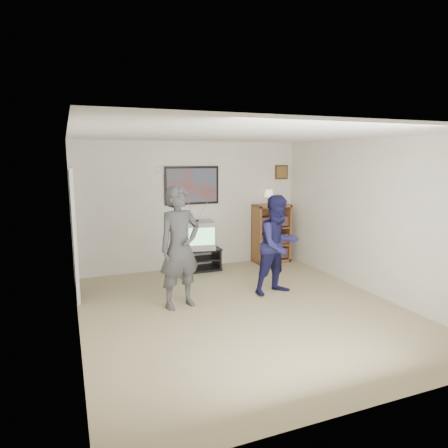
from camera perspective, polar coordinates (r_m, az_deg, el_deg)
room_shell at (r=5.92m, az=1.53°, el=0.29°), size 4.51×5.00×2.51m
media_stand at (r=7.87m, az=-3.86°, el=-5.05°), size 0.88×0.49×0.44m
crt_television at (r=7.76m, az=-3.82°, el=-1.57°), size 0.71×0.63×0.53m
bookshelf at (r=8.47m, az=6.77°, el=-1.35°), size 0.74×0.42×1.22m
table_lamp at (r=8.37m, az=6.43°, el=3.83°), size 0.20×0.20×0.32m
person_tall at (r=5.86m, az=-6.35°, el=-3.37°), size 0.74×0.58×1.80m
person_short at (r=6.48m, az=7.78°, el=-2.98°), size 0.88×0.74×1.61m
controller_left at (r=5.95m, az=-6.87°, el=0.19°), size 0.04×0.13×0.04m
controller_right at (r=6.63m, az=7.30°, el=-0.53°), size 0.06×0.12×0.03m
poster at (r=7.86m, az=-4.61°, el=5.51°), size 1.10×0.03×0.75m
air_vent at (r=7.71m, az=-8.60°, el=7.59°), size 0.28×0.02×0.14m
small_picture at (r=8.65m, az=8.22°, el=7.34°), size 0.30×0.03×0.30m
doorway at (r=6.73m, az=-20.74°, el=-1.36°), size 0.03×0.85×2.00m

